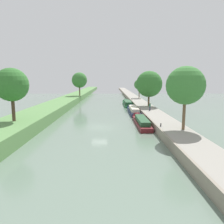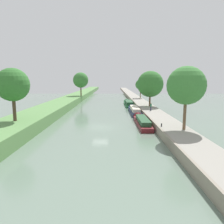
{
  "view_description": "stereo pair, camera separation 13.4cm",
  "coord_description": "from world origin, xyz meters",
  "px_view_note": "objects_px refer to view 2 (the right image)",
  "views": [
    {
      "loc": [
        1.78,
        -33.18,
        7.66
      ],
      "look_at": [
        2.1,
        9.5,
        1.0
      ],
      "focal_mm": 33.81,
      "sensor_mm": 36.0,
      "label": 1
    },
    {
      "loc": [
        1.91,
        -33.18,
        7.66
      ],
      "look_at": [
        2.1,
        9.5,
        1.0
      ],
      "focal_mm": 33.81,
      "sensor_mm": 36.0,
      "label": 2
    }
  ],
  "objects_px": {
    "narrowboat_maroon": "(141,121)",
    "person_walking": "(150,106)",
    "mooring_bollard_near": "(161,125)",
    "narrowboat_green": "(127,103)",
    "mooring_bollard_far": "(132,99)",
    "narrowboat_navy": "(133,110)"
  },
  "relations": [
    {
      "from": "narrowboat_navy",
      "to": "person_walking",
      "type": "relative_size",
      "value": 7.62
    },
    {
      "from": "narrowboat_green",
      "to": "person_walking",
      "type": "distance_m",
      "value": 19.11
    },
    {
      "from": "narrowboat_green",
      "to": "mooring_bollard_near",
      "type": "bearing_deg",
      "value": -86.66
    },
    {
      "from": "narrowboat_maroon",
      "to": "mooring_bollard_near",
      "type": "bearing_deg",
      "value": -75.43
    },
    {
      "from": "narrowboat_green",
      "to": "mooring_bollard_far",
      "type": "distance_m",
      "value": 5.95
    },
    {
      "from": "narrowboat_maroon",
      "to": "narrowboat_navy",
      "type": "height_order",
      "value": "narrowboat_navy"
    },
    {
      "from": "mooring_bollard_far",
      "to": "narrowboat_green",
      "type": "bearing_deg",
      "value": -109.6
    },
    {
      "from": "person_walking",
      "to": "mooring_bollard_near",
      "type": "height_order",
      "value": "person_walking"
    },
    {
      "from": "narrowboat_maroon",
      "to": "mooring_bollard_near",
      "type": "xyz_separation_m",
      "value": [
        1.75,
        -6.73,
        0.84
      ]
    },
    {
      "from": "person_walking",
      "to": "mooring_bollard_far",
      "type": "bearing_deg",
      "value": 92.98
    },
    {
      "from": "narrowboat_green",
      "to": "person_walking",
      "type": "xyz_separation_m",
      "value": [
        3.24,
        -18.77,
        1.48
      ]
    },
    {
      "from": "narrowboat_green",
      "to": "person_walking",
      "type": "bearing_deg",
      "value": -80.19
    },
    {
      "from": "narrowboat_green",
      "to": "mooring_bollard_far",
      "type": "xyz_separation_m",
      "value": [
        1.98,
        5.55,
        0.83
      ]
    },
    {
      "from": "narrowboat_maroon",
      "to": "person_walking",
      "type": "relative_size",
      "value": 7.19
    },
    {
      "from": "narrowboat_maroon",
      "to": "person_walking",
      "type": "xyz_separation_m",
      "value": [
        3.02,
        8.34,
        1.49
      ]
    },
    {
      "from": "person_walking",
      "to": "narrowboat_navy",
      "type": "bearing_deg",
      "value": 125.55
    },
    {
      "from": "mooring_bollard_far",
      "to": "narrowboat_navy",
      "type": "bearing_deg",
      "value": -94.97
    },
    {
      "from": "mooring_bollard_near",
      "to": "mooring_bollard_far",
      "type": "distance_m",
      "value": 39.4
    },
    {
      "from": "narrowboat_green",
      "to": "narrowboat_maroon",
      "type": "bearing_deg",
      "value": -89.52
    },
    {
      "from": "mooring_bollard_near",
      "to": "narrowboat_green",
      "type": "bearing_deg",
      "value": 93.34
    },
    {
      "from": "narrowboat_maroon",
      "to": "mooring_bollard_far",
      "type": "height_order",
      "value": "mooring_bollard_far"
    },
    {
      "from": "narrowboat_maroon",
      "to": "person_walking",
      "type": "distance_m",
      "value": 8.99
    }
  ]
}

